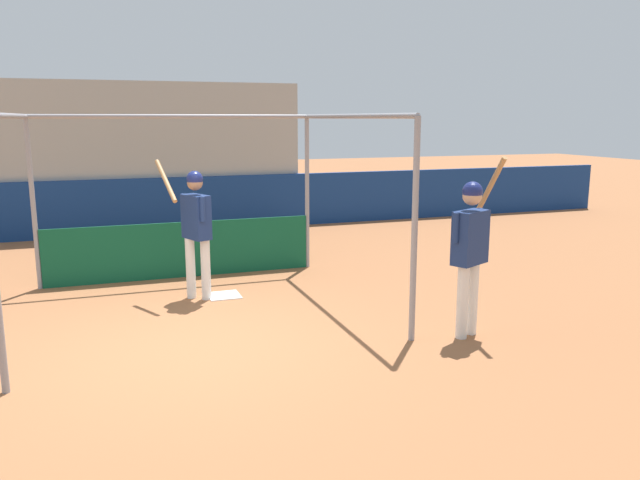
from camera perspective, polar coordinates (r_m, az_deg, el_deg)
name	(u,v)px	position (r m, az deg, el deg)	size (l,w,h in m)	color
ground_plane	(194,348)	(7.09, -11.47, -9.66)	(60.00, 60.00, 0.00)	#935B38
outfield_wall	(144,206)	(14.06, -15.79, 2.98)	(24.00, 0.12, 1.21)	navy
bleacher_section	(136,153)	(16.01, -16.49, 7.61)	(7.05, 4.00, 3.29)	#9E9E99
batting_cage	(186,215)	(9.24, -12.11, 2.27)	(4.25, 3.86, 2.54)	gray
home_plate	(224,295)	(9.00, -8.77, -5.03)	(0.44, 0.44, 0.02)	white
player_batter	(196,222)	(8.71, -11.31, 1.61)	(0.67, 0.77, 1.92)	white
player_waiting	(470,243)	(7.25, 13.59, -0.31)	(0.64, 0.63, 2.07)	white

